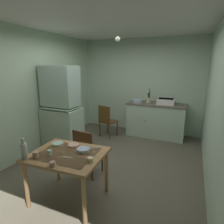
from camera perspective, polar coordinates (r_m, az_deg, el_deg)
The scene contains 25 objects.
ground_plane at distance 3.98m, azimuth -0.49°, elevation -14.81°, with size 5.30×5.30×0.00m, color #554F42.
wall_back at distance 5.60m, azimuth 8.68°, elevation 7.78°, with size 3.57×0.10×2.65m, color #B3CAB2.
wall_left at distance 4.55m, azimuth -21.65°, elevation 5.53°, with size 0.10×4.40×2.65m, color #B1CBAD.
wall_right at distance 3.27m, azimuth 29.46°, elevation 1.68°, with size 0.10×4.40×2.65m, color #AFCAB2.
ceiling_slab at distance 3.57m, azimuth -0.59°, elevation 26.62°, with size 3.57×4.40×0.10m, color silver.
hutch_cabinet at distance 4.45m, azimuth -14.98°, elevation 0.21°, with size 0.84×0.57×1.91m.
counter_cabinet at distance 5.30m, azimuth 13.05°, elevation -2.34°, with size 1.54×0.64×0.91m.
sink_basin at distance 5.14m, azimuth 15.98°, elevation 3.11°, with size 0.44×0.34×0.15m.
hand_pump at distance 5.25m, azimuth 11.07°, elevation 4.61°, with size 0.05×0.27×0.39m.
mixing_bowl_counter at distance 5.25m, azimuth 7.72°, elevation 3.28°, with size 0.27×0.27×0.07m, color #9EB2C6.
stoneware_crock at distance 5.25m, azimuth 11.02°, elevation 3.51°, with size 0.11×0.11×0.14m, color beige.
dining_table at distance 2.79m, azimuth -13.29°, elevation -13.95°, with size 1.04×0.86×0.73m.
chair_far_side at distance 3.37m, azimuth -7.64°, elevation -11.71°, with size 0.42×0.42×0.86m.
chair_by_counter at distance 5.09m, azimuth -1.53°, elevation -2.57°, with size 0.49×0.49×0.88m.
serving_bowl_wide at distance 2.95m, azimuth -11.59°, elevation -9.79°, with size 0.17×0.17×0.03m, color tan.
soup_bowl_small at distance 3.05m, azimuth -16.09°, elevation -9.22°, with size 0.17×0.17×0.03m, color #ADD1C1.
sauce_dish at distance 2.76m, azimuth -8.64°, elevation -11.25°, with size 0.19×0.19×0.04m, color #9EB2C6.
mug_tall at distance 2.47m, azimuth -6.63°, elevation -14.14°, with size 0.08×0.08×0.06m, color beige.
teacup_cream at distance 2.47m, azimuth -17.62°, elevation -14.75°, with size 0.07×0.07×0.06m, color tan.
teacup_mint at distance 2.75m, azimuth -22.12°, elevation -11.85°, with size 0.08×0.08×0.07m, color tan.
mug_dark at distance 2.75m, azimuth -18.35°, elevation -11.61°, with size 0.06×0.06×0.07m, color #ADD1C1.
glass_bottle at distance 2.73m, azimuth -25.10°, elevation -10.57°, with size 0.08×0.08×0.29m.
table_knife at distance 2.84m, azimuth -5.00°, elevation -10.73°, with size 0.19×0.02×0.01m, color silver.
teaspoon_near_bowl at distance 2.64m, azimuth -13.34°, elevation -13.19°, with size 0.12×0.02×0.01m, color beige.
pendant_bulb at distance 3.28m, azimuth 1.74°, elevation 21.18°, with size 0.08×0.08×0.08m, color #F9EFCC.
Camera 1 is at (1.41, -3.19, 1.92)m, focal length 30.20 mm.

